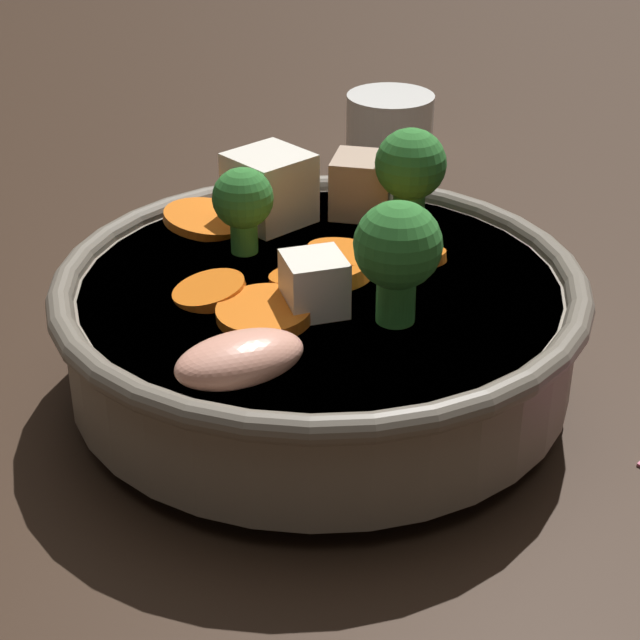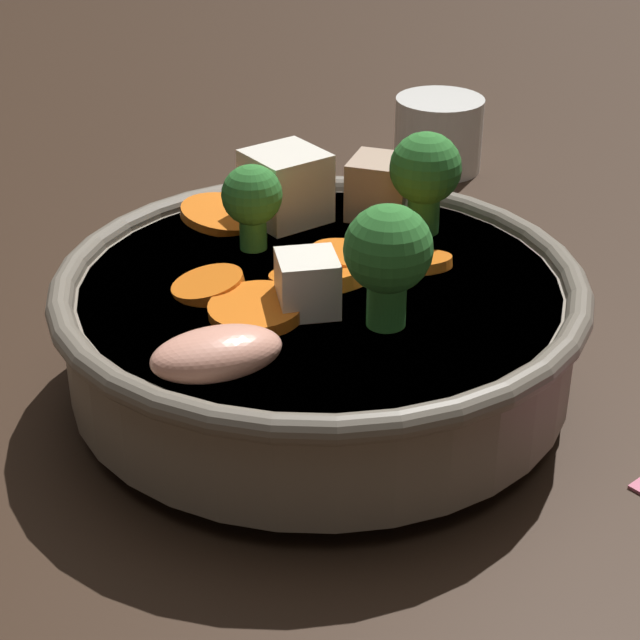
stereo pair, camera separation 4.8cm
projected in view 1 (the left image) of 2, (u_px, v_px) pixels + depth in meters
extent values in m
plane|color=black|center=(320.00, 391.00, 0.50)|extent=(3.00, 3.00, 0.00)
cylinder|color=slate|center=(320.00, 382.00, 0.50)|extent=(0.12, 0.12, 0.01)
cylinder|color=slate|center=(320.00, 329.00, 0.49)|extent=(0.23, 0.23, 0.05)
torus|color=#685F52|center=(320.00, 283.00, 0.47)|extent=(0.24, 0.24, 0.01)
cylinder|color=brown|center=(320.00, 309.00, 0.48)|extent=(0.21, 0.21, 0.03)
cylinder|color=orange|center=(208.00, 219.00, 0.53)|extent=(0.06, 0.06, 0.01)
cylinder|color=orange|center=(411.00, 258.00, 0.49)|extent=(0.05, 0.05, 0.01)
cylinder|color=orange|center=(322.00, 278.00, 0.47)|extent=(0.06, 0.06, 0.02)
cylinder|color=orange|center=(209.00, 291.00, 0.46)|extent=(0.05, 0.05, 0.01)
cylinder|color=orange|center=(354.00, 260.00, 0.49)|extent=(0.05, 0.05, 0.01)
cylinder|color=orange|center=(264.00, 312.00, 0.44)|extent=(0.05, 0.05, 0.01)
cylinder|color=green|center=(407.00, 207.00, 0.52)|extent=(0.02, 0.02, 0.02)
sphere|color=#2D752D|center=(408.00, 163.00, 0.51)|extent=(0.03, 0.03, 0.03)
cylinder|color=green|center=(396.00, 297.00, 0.44)|extent=(0.02, 0.02, 0.02)
sphere|color=#2D752D|center=(398.00, 245.00, 0.43)|extent=(0.04, 0.04, 0.04)
cylinder|color=green|center=(244.00, 235.00, 0.50)|extent=(0.01, 0.01, 0.02)
sphere|color=#2D752D|center=(243.00, 198.00, 0.49)|extent=(0.03, 0.03, 0.03)
cube|color=silver|center=(314.00, 284.00, 0.45)|extent=(0.03, 0.03, 0.02)
cube|color=silver|center=(270.00, 188.00, 0.53)|extent=(0.04, 0.04, 0.04)
cube|color=tan|center=(363.00, 185.00, 0.54)|extent=(0.04, 0.04, 0.03)
ellipsoid|color=#EA9E84|center=(240.00, 359.00, 0.40)|extent=(0.06, 0.05, 0.02)
cylinder|color=white|center=(390.00, 130.00, 0.75)|extent=(0.06, 0.06, 0.05)
cylinder|color=brown|center=(390.00, 109.00, 0.74)|extent=(0.05, 0.05, 0.00)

